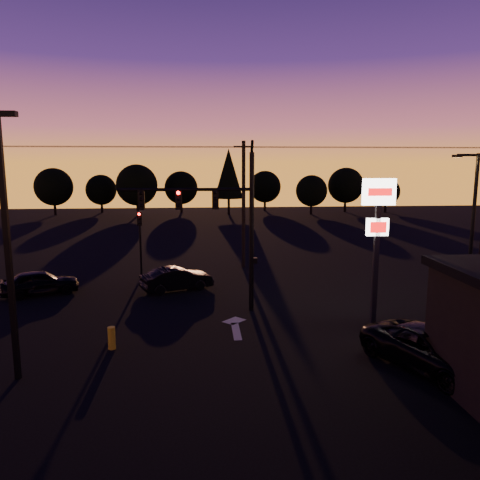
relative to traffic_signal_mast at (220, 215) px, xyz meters
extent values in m
plane|color=black|center=(0.10, -3.99, -4.94)|extent=(120.00, 120.00, 0.00)
cube|color=beige|center=(0.60, -2.99, -4.93)|extent=(0.35, 2.20, 0.01)
cube|color=beige|center=(0.60, -1.59, -4.93)|extent=(1.20, 1.20, 0.01)
cylinder|color=black|center=(1.60, 0.01, -0.94)|extent=(0.24, 0.24, 8.00)
cylinder|color=black|center=(1.60, 0.01, 3.26)|extent=(0.14, 0.52, 0.76)
cylinder|color=black|center=(-1.65, 0.01, 1.26)|extent=(6.50, 0.16, 0.16)
cube|color=black|center=(-0.20, 0.01, 0.76)|extent=(0.32, 0.22, 0.95)
sphere|color=black|center=(-0.20, -0.12, 1.11)|extent=(0.18, 0.18, 0.18)
sphere|color=black|center=(-0.20, -0.12, 0.81)|extent=(0.18, 0.18, 0.18)
sphere|color=black|center=(-0.20, -0.12, 0.51)|extent=(0.18, 0.18, 0.18)
cube|color=black|center=(-2.00, 0.01, 0.76)|extent=(0.32, 0.22, 0.95)
sphere|color=#FF0705|center=(-2.00, -0.12, 1.11)|extent=(0.18, 0.18, 0.18)
sphere|color=black|center=(-2.00, -0.12, 0.81)|extent=(0.18, 0.18, 0.18)
sphere|color=black|center=(-2.00, -0.12, 0.51)|extent=(0.18, 0.18, 0.18)
cube|color=black|center=(-3.80, 0.01, 0.76)|extent=(0.32, 0.22, 0.95)
sphere|color=black|center=(-3.80, -0.12, 1.11)|extent=(0.18, 0.18, 0.18)
sphere|color=black|center=(-3.80, -0.12, 0.81)|extent=(0.18, 0.18, 0.18)
sphere|color=black|center=(-3.80, -0.12, 0.51)|extent=(0.18, 0.18, 0.18)
cube|color=black|center=(1.78, 0.01, -2.34)|extent=(0.22, 0.18, 0.28)
cylinder|color=black|center=(-4.90, 7.51, -3.14)|extent=(0.14, 0.14, 3.60)
cube|color=black|center=(-4.90, 7.51, -1.04)|extent=(0.30, 0.20, 0.90)
sphere|color=#FF0705|center=(-4.90, 7.39, -0.72)|extent=(0.18, 0.18, 0.18)
sphere|color=black|center=(-4.90, 7.39, -1.00)|extent=(0.18, 0.18, 0.18)
sphere|color=black|center=(-4.90, 7.39, -1.28)|extent=(0.18, 0.18, 0.18)
cube|color=black|center=(-7.40, -6.99, -0.44)|extent=(0.18, 0.18, 9.00)
cube|color=black|center=(-7.05, -6.99, 4.11)|extent=(0.55, 0.30, 0.18)
cube|color=black|center=(7.10, -2.49, -1.74)|extent=(0.22, 0.22, 6.40)
cube|color=white|center=(7.10, -2.49, 1.26)|extent=(1.50, 0.25, 1.20)
cube|color=red|center=(7.10, -2.63, 1.26)|extent=(1.10, 0.02, 0.35)
cube|color=white|center=(7.10, -2.49, -0.34)|extent=(1.00, 0.22, 0.80)
cube|color=red|center=(7.10, -2.62, -0.34)|extent=(0.75, 0.02, 0.50)
cylinder|color=black|center=(14.10, 1.51, -0.94)|extent=(0.20, 0.20, 8.00)
cylinder|color=black|center=(13.50, 1.51, 2.96)|extent=(1.20, 0.14, 0.14)
cube|color=black|center=(12.90, 1.51, 2.91)|extent=(0.50, 0.22, 0.14)
plane|color=#FFB759|center=(12.90, 1.51, 2.83)|extent=(0.35, 0.35, 0.00)
cylinder|color=black|center=(2.10, 10.01, -0.44)|extent=(0.26, 0.26, 9.00)
cube|color=black|center=(2.10, 10.01, 3.66)|extent=(1.40, 0.10, 0.10)
cylinder|color=black|center=(-6.90, 9.41, 3.61)|extent=(18.00, 0.02, 0.02)
cylinder|color=black|center=(-6.90, 10.01, 3.66)|extent=(18.00, 0.02, 0.02)
cylinder|color=black|center=(-6.90, 10.61, 3.61)|extent=(18.00, 0.02, 0.02)
cylinder|color=black|center=(11.10, 9.41, 3.61)|extent=(18.00, 0.02, 0.02)
cylinder|color=black|center=(11.10, 10.01, 3.66)|extent=(18.00, 0.02, 0.02)
cylinder|color=black|center=(11.10, 10.61, 3.61)|extent=(18.00, 0.02, 0.02)
cube|color=black|center=(9.10, -7.47, -3.54)|extent=(2.20, 0.05, 1.60)
cylinder|color=gold|center=(-4.60, -4.57, -4.47)|extent=(0.31, 0.31, 0.92)
cylinder|color=black|center=(-21.90, 46.01, -4.12)|extent=(0.36, 0.36, 1.62)
sphere|color=black|center=(-21.90, 46.01, -0.87)|extent=(5.36, 5.36, 5.36)
cylinder|color=black|center=(-15.90, 49.01, -4.25)|extent=(0.36, 0.36, 1.38)
sphere|color=black|center=(-15.90, 49.01, -1.50)|extent=(4.54, 4.54, 4.54)
cylinder|color=black|center=(-9.90, 44.01, -4.06)|extent=(0.36, 0.36, 1.75)
sphere|color=black|center=(-9.90, 44.01, -0.56)|extent=(5.77, 5.78, 5.78)
cylinder|color=black|center=(-3.90, 48.01, -4.19)|extent=(0.36, 0.36, 1.50)
sphere|color=black|center=(-3.90, 48.01, -1.19)|extent=(4.95, 4.95, 4.95)
cylinder|color=black|center=(3.10, 45.01, -3.75)|extent=(0.36, 0.36, 2.38)
cone|color=black|center=(3.10, 45.01, 1.00)|extent=(4.18, 4.18, 7.12)
cylinder|color=black|center=(9.10, 50.01, -4.19)|extent=(0.36, 0.36, 1.50)
sphere|color=black|center=(9.10, 50.01, -1.19)|extent=(4.95, 4.95, 4.95)
cylinder|color=black|center=(15.10, 44.01, -4.25)|extent=(0.36, 0.36, 1.38)
sphere|color=black|center=(15.10, 44.01, -1.50)|extent=(4.54, 4.54, 4.54)
cylinder|color=black|center=(21.10, 47.01, -4.12)|extent=(0.36, 0.36, 1.62)
sphere|color=black|center=(21.10, 47.01, -0.87)|extent=(5.36, 5.36, 5.36)
cylinder|color=black|center=(27.10, 46.01, -4.31)|extent=(0.36, 0.36, 1.25)
sphere|color=black|center=(27.10, 46.01, -1.81)|extent=(4.12, 4.12, 4.12)
imported|color=black|center=(-10.18, 3.88, -4.22)|extent=(4.54, 3.19, 1.43)
imported|color=black|center=(-2.40, 4.15, -4.24)|extent=(4.45, 2.98, 1.39)
imported|color=black|center=(7.45, -7.46, -4.19)|extent=(4.50, 5.94, 1.50)
camera|label=1|loc=(-0.89, -23.02, 2.57)|focal=35.00mm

